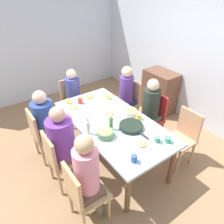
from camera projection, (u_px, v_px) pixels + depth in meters
name	position (u px, v px, depth m)	size (l,w,h in m)	color
ground_plane	(112.00, 158.00, 3.45)	(6.65, 6.65, 0.00)	#916D4C
wall_back	(203.00, 59.00, 3.73)	(5.78, 0.12, 2.60)	silver
wall_left	(40.00, 42.00, 4.68)	(0.12, 4.17, 2.60)	silver
dining_table	(112.00, 125.00, 3.08)	(1.95, 0.98, 0.76)	silver
chair_0	(42.00, 133.00, 3.19)	(0.40, 0.40, 0.90)	tan
person_0	(45.00, 119.00, 3.12)	(0.32, 0.32, 1.21)	#2A3646
chair_1	(183.00, 135.00, 3.15)	(0.40, 0.40, 0.90)	tan
chair_2	(129.00, 100.00, 4.04)	(0.40, 0.40, 0.90)	tan
person_2	(126.00, 92.00, 3.88)	(0.30, 0.30, 1.22)	#2D2953
chair_3	(153.00, 115.00, 3.60)	(0.40, 0.40, 0.90)	#B13429
person_3	(150.00, 107.00, 3.44)	(0.30, 0.30, 1.21)	#3A4741
chair_4	(59.00, 158.00, 2.75)	(0.40, 0.40, 0.90)	tan
person_4	(62.00, 141.00, 2.65)	(0.34, 0.34, 1.27)	#534442
chair_5	(72.00, 99.00, 4.10)	(0.40, 0.40, 0.90)	tan
person_5	(74.00, 93.00, 3.95)	(0.30, 0.30, 1.15)	brown
chair_6	(82.00, 192.00, 2.30)	(0.40, 0.40, 0.90)	tan
person_6	(88.00, 174.00, 2.22)	(0.30, 0.30, 1.28)	brown
plate_0	(90.00, 97.00, 3.61)	(0.25, 0.25, 0.04)	white
plate_1	(109.00, 114.00, 3.15)	(0.25, 0.25, 0.04)	silver
plate_2	(142.00, 145.00, 2.58)	(0.24, 0.24, 0.04)	silver
plate_3	(74.00, 108.00, 3.29)	(0.22, 0.22, 0.04)	silver
bowl_0	(105.00, 133.00, 2.70)	(0.22, 0.22, 0.11)	#51794B
bowl_1	(130.00, 112.00, 3.16)	(0.21, 0.21, 0.09)	beige
serving_pan	(131.00, 126.00, 2.86)	(0.52, 0.34, 0.06)	black
cup_0	(80.00, 101.00, 3.43)	(0.12, 0.09, 0.10)	#CD4536
cup_1	(68.00, 102.00, 3.43)	(0.11, 0.07, 0.07)	#E5CF4C
cup_2	(139.00, 117.00, 3.05)	(0.12, 0.08, 0.08)	#ECBE49
cup_3	(108.00, 97.00, 3.57)	(0.12, 0.08, 0.08)	#E5CF4F
cup_4	(168.00, 140.00, 2.62)	(0.12, 0.08, 0.07)	#439569
cup_5	(157.00, 139.00, 2.62)	(0.11, 0.08, 0.07)	#4E8D66
cup_6	(134.00, 159.00, 2.33)	(0.11, 0.07, 0.09)	#355398
bottle_0	(88.00, 127.00, 2.72)	(0.05, 0.05, 0.24)	silver
bottle_1	(111.00, 123.00, 2.81)	(0.05, 0.05, 0.23)	#45863E
side_cabinet	(159.00, 92.00, 4.49)	(0.70, 0.44, 0.90)	brown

